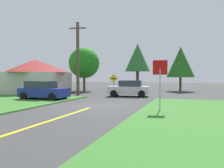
% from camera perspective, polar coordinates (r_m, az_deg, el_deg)
% --- Properties ---
extents(ground_plane, '(120.00, 120.00, 0.00)m').
position_cam_1_polar(ground_plane, '(15.96, -4.13, -5.45)').
color(ground_plane, '#3C3C3C').
extents(lane_stripe_center, '(0.20, 14.00, 0.01)m').
position_cam_1_polar(lane_stripe_center, '(9.19, -23.76, -11.11)').
color(lane_stripe_center, yellow).
rests_on(lane_stripe_center, ground).
extents(stop_sign, '(0.81, 0.20, 2.96)m').
position_cam_1_polar(stop_sign, '(13.46, 11.72, 2.14)').
color(stop_sign, '#9EA0A8').
rests_on(stop_sign, ground).
extents(parked_car_near_building, '(4.17, 2.09, 1.62)m').
position_cam_1_polar(parked_car_near_building, '(21.01, -16.54, -1.53)').
color(parked_car_near_building, navy).
rests_on(parked_car_near_building, ground).
extents(car_approaching_junction, '(4.24, 2.55, 1.62)m').
position_cam_1_polar(car_approaching_junction, '(23.55, 4.23, -1.09)').
color(car_approaching_junction, silver).
rests_on(car_approaching_junction, ground).
extents(utility_pole_mid, '(1.80, 0.40, 7.74)m').
position_cam_1_polar(utility_pole_mid, '(24.99, -8.41, 6.32)').
color(utility_pole_mid, brown).
rests_on(utility_pole_mid, ground).
extents(direction_sign, '(0.90, 0.12, 2.26)m').
position_cam_1_polar(direction_sign, '(23.34, 0.42, 0.36)').
color(direction_sign, slate).
rests_on(direction_sign, ground).
extents(oak_tree_left, '(3.73, 3.73, 6.00)m').
position_cam_1_polar(oak_tree_left, '(32.67, 16.51, 5.19)').
color(oak_tree_left, brown).
rests_on(oak_tree_left, ground).
extents(pine_tree_center, '(4.24, 4.24, 6.00)m').
position_cam_1_polar(pine_tree_center, '(32.33, -6.86, 5.16)').
color(pine_tree_center, brown).
rests_on(pine_tree_center, ground).
extents(oak_tree_right, '(3.69, 3.69, 6.83)m').
position_cam_1_polar(oak_tree_right, '(34.48, 6.30, 6.46)').
color(oak_tree_right, brown).
rests_on(oak_tree_right, ground).
extents(barn, '(7.02, 7.11, 4.01)m').
position_cam_1_polar(barn, '(29.15, -18.34, 1.77)').
color(barn, beige).
rests_on(barn, ground).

